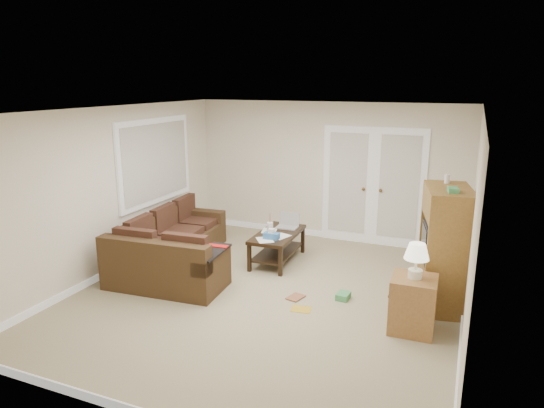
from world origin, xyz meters
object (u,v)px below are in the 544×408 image
at_px(tv_armoire, 444,247).
at_px(side_cabinet, 413,300).
at_px(sectional_sofa, 172,251).
at_px(coffee_table, 278,245).

distance_m(tv_armoire, side_cabinet, 0.98).
height_order(sectional_sofa, tv_armoire, tv_armoire).
relative_size(coffee_table, tv_armoire, 0.72).
distance_m(sectional_sofa, side_cabinet, 3.70).
relative_size(coffee_table, side_cabinet, 1.13).
relative_size(sectional_sofa, side_cabinet, 2.40).
relative_size(sectional_sofa, tv_armoire, 1.53).
bearing_deg(coffee_table, tv_armoire, -15.46).
bearing_deg(coffee_table, sectional_sofa, -146.21).
bearing_deg(sectional_sofa, coffee_table, 31.06).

